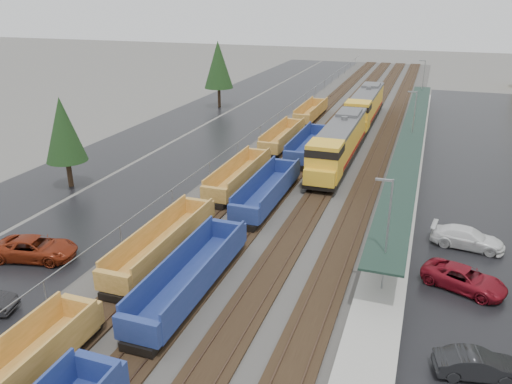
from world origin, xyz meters
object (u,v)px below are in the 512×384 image
at_px(locomotive_trail, 365,107).
at_px(parked_car_east_c, 467,238).
at_px(well_string_yellow, 207,205).
at_px(parked_car_east_a, 477,365).
at_px(well_string_blue, 191,277).
at_px(parked_car_west_c, 35,248).
at_px(parked_car_east_b, 464,279).
at_px(locomotive_lead, 339,144).

xyz_separation_m(locomotive_trail, parked_car_east_c, (12.88, -37.09, -1.80)).
xyz_separation_m(well_string_yellow, parked_car_east_c, (20.88, 1.39, -0.37)).
height_order(locomotive_trail, parked_car_east_a, locomotive_trail).
bearing_deg(parked_car_east_c, well_string_blue, 133.88).
height_order(parked_car_west_c, parked_car_east_b, parked_car_west_c).
bearing_deg(parked_car_east_b, parked_car_west_c, 123.28).
xyz_separation_m(locomotive_trail, well_string_yellow, (-8.00, -38.48, -1.44)).
distance_m(parked_car_east_a, parked_car_east_c, 14.66).
height_order(parked_car_east_b, parked_car_east_c, parked_car_east_c).
distance_m(locomotive_lead, parked_car_east_c, 20.69).
bearing_deg(parked_car_west_c, well_string_blue, -104.07).
bearing_deg(locomotive_trail, locomotive_lead, -90.00).
height_order(locomotive_lead, parked_car_west_c, locomotive_lead).
height_order(locomotive_lead, parked_car_east_a, locomotive_lead).
distance_m(parked_car_west_c, parked_car_east_c, 31.99).
distance_m(parked_car_west_c, parked_car_east_a, 29.55).
xyz_separation_m(locomotive_lead, well_string_blue, (-4.00, -28.67, -1.39)).
bearing_deg(parked_car_east_b, well_string_blue, 132.78).
relative_size(well_string_yellow, parked_car_west_c, 15.15).
height_order(locomotive_lead, well_string_blue, locomotive_lead).
bearing_deg(locomotive_lead, parked_car_west_c, -120.52).
distance_m(locomotive_trail, well_string_blue, 49.85).
relative_size(well_string_blue, parked_car_east_a, 18.25).
relative_size(locomotive_trail, parked_car_east_b, 4.08).
relative_size(parked_car_west_c, parked_car_east_b, 1.12).
relative_size(well_string_yellow, parked_car_east_b, 16.99).
xyz_separation_m(well_string_blue, parked_car_east_b, (16.44, 6.32, -0.45)).
xyz_separation_m(locomotive_lead, well_string_yellow, (-8.00, -17.48, -1.44)).
xyz_separation_m(well_string_blue, parked_car_east_a, (16.77, -2.08, -0.49)).
distance_m(well_string_blue, parked_car_east_a, 16.91).
bearing_deg(well_string_blue, locomotive_trail, 85.40).
xyz_separation_m(well_string_blue, parked_car_east_c, (16.88, 12.59, -0.41)).
height_order(well_string_blue, parked_car_east_b, well_string_blue).
height_order(locomotive_lead, parked_car_east_b, locomotive_lead).
xyz_separation_m(locomotive_lead, parked_car_east_a, (12.77, -30.75, -1.88)).
bearing_deg(locomotive_lead, parked_car_east_b, -60.90).
height_order(well_string_yellow, parked_car_east_b, well_string_yellow).
bearing_deg(well_string_blue, parked_car_east_b, 21.03).
relative_size(parked_car_east_b, parked_car_east_c, 1.00).
distance_m(locomotive_lead, parked_car_east_a, 33.35).
bearing_deg(locomotive_trail, well_string_yellow, -101.74).
relative_size(well_string_yellow, well_string_blue, 1.17).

